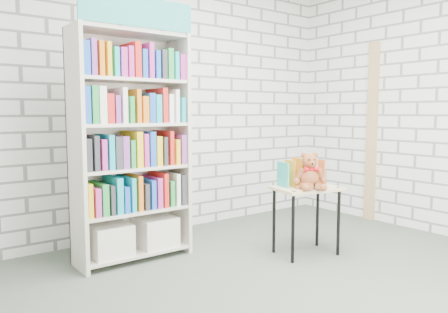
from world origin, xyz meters
TOP-DOWN VIEW (x-y plane):
  - ground at (0.00, 0.00)m, footprint 4.50×4.50m
  - room_shell at (0.00, 0.00)m, footprint 4.52×4.02m
  - bookshelf at (-0.68, 1.36)m, footprint 0.99×0.38m
  - display_table at (0.63, 0.53)m, footprint 0.65×0.51m
  - table_books at (0.65, 0.62)m, footprint 0.43×0.26m
  - teddy_bear at (0.58, 0.44)m, footprint 0.31×0.30m
  - door_trim at (2.23, 0.95)m, footprint 0.05×0.12m

SIDE VIEW (x-z plane):
  - ground at x=0.00m, z-range 0.00..0.00m
  - display_table at x=0.63m, z-range 0.22..0.84m
  - table_books at x=0.65m, z-range 0.62..0.86m
  - teddy_bear at x=0.58m, z-range 0.59..0.91m
  - bookshelf at x=-0.68m, z-range -0.10..2.11m
  - door_trim at x=2.23m, z-range 0.00..2.10m
  - room_shell at x=0.00m, z-range 0.38..3.19m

